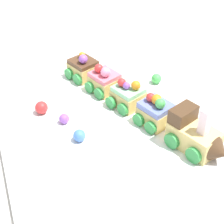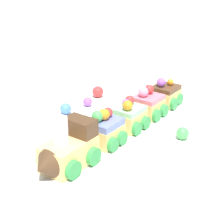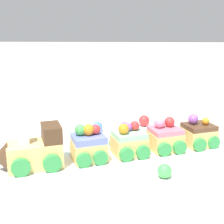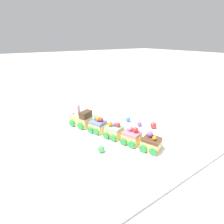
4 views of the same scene
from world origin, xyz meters
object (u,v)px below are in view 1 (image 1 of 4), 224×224
(cake_car_chocolate, at_px, (83,68))
(gumball_red, at_px, (41,107))
(cake_train_locomotive, at_px, (197,137))
(gumball_green, at_px, (156,79))
(cake_car_blueberry, at_px, (156,112))
(gumball_purple, at_px, (64,119))
(cake_car_mint, at_px, (128,96))
(cake_car_strawberry, at_px, (104,81))
(gumball_blue, at_px, (79,136))

(cake_car_chocolate, distance_m, gumball_red, 0.16)
(cake_train_locomotive, distance_m, gumball_green, 0.23)
(cake_car_blueberry, bearing_deg, gumball_purple, -131.44)
(cake_car_mint, relative_size, cake_car_strawberry, 1.00)
(cake_train_locomotive, height_order, cake_car_strawberry, cake_train_locomotive)
(gumball_green, bearing_deg, cake_car_strawberry, -95.87)
(cake_train_locomotive, height_order, gumball_red, cake_train_locomotive)
(cake_car_strawberry, bearing_deg, gumball_purple, -76.09)
(gumball_purple, bearing_deg, cake_train_locomotive, 53.39)
(cake_car_chocolate, height_order, gumball_red, cake_car_chocolate)
(cake_train_locomotive, bearing_deg, cake_car_strawberry, -179.90)
(gumball_red, bearing_deg, gumball_blue, 24.39)
(gumball_green, xyz_separation_m, gumball_red, (0.02, -0.28, 0.00))
(cake_car_mint, bearing_deg, gumball_red, -123.33)
(cake_train_locomotive, relative_size, gumball_green, 5.33)
(cake_car_mint, height_order, gumball_red, cake_car_mint)
(cake_car_strawberry, bearing_deg, cake_car_mint, 0.32)
(cake_train_locomotive, distance_m, cake_car_mint, 0.18)
(cake_train_locomotive, xyz_separation_m, gumball_green, (-0.23, 0.03, -0.02))
(cake_car_strawberry, bearing_deg, gumball_red, -99.02)
(cake_car_mint, height_order, gumball_purple, cake_car_mint)
(cake_train_locomotive, relative_size, gumball_purple, 6.07)
(cake_train_locomotive, height_order, cake_car_blueberry, cake_train_locomotive)
(gumball_purple, height_order, gumball_red, gumball_red)
(cake_car_blueberry, relative_size, gumball_green, 3.65)
(gumball_blue, distance_m, gumball_red, 0.12)
(cake_car_mint, xyz_separation_m, gumball_purple, (0.01, -0.14, -0.01))
(cake_car_blueberry, distance_m, gumball_red, 0.24)
(gumball_blue, relative_size, gumball_red, 0.89)
(cake_car_blueberry, distance_m, gumball_green, 0.15)
(cake_car_strawberry, relative_size, gumball_green, 3.65)
(cake_car_blueberry, distance_m, cake_car_chocolate, 0.23)
(gumball_purple, bearing_deg, cake_car_strawberry, 125.69)
(cake_car_mint, relative_size, gumball_red, 3.19)
(cake_car_strawberry, bearing_deg, cake_car_blueberry, 0.05)
(cake_car_chocolate, distance_m, gumball_blue, 0.23)
(cake_car_mint, distance_m, gumball_purple, 0.15)
(gumball_purple, distance_m, gumball_blue, 0.06)
(gumball_purple, relative_size, gumball_green, 0.88)
(cake_train_locomotive, xyz_separation_m, gumball_purple, (-0.16, -0.21, -0.02))
(cake_car_strawberry, xyz_separation_m, gumball_blue, (0.15, -0.10, -0.01))
(cake_train_locomotive, relative_size, cake_car_strawberry, 1.46)
(gumball_purple, bearing_deg, gumball_blue, 12.79)
(cake_car_mint, xyz_separation_m, gumball_red, (-0.04, -0.18, -0.01))
(cake_car_chocolate, relative_size, gumball_red, 3.19)
(cake_car_blueberry, distance_m, cake_car_strawberry, 0.16)
(gumball_blue, bearing_deg, cake_car_mint, 119.62)
(cake_car_mint, distance_m, gumball_green, 0.11)
(cake_train_locomotive, distance_m, gumball_purple, 0.26)
(cake_car_blueberry, bearing_deg, gumball_red, -139.59)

